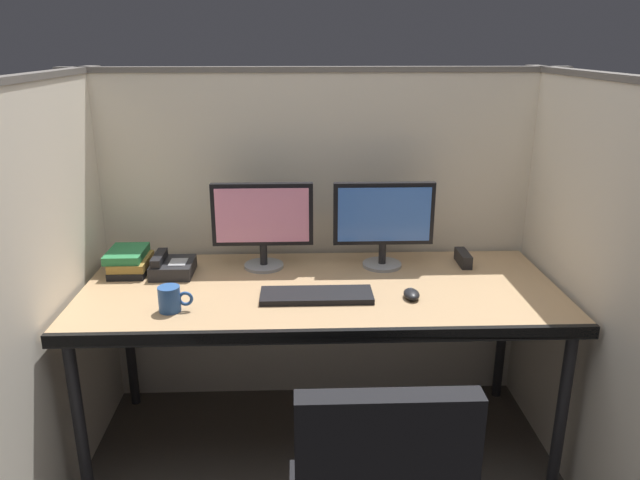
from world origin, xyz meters
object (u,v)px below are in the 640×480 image
Objects in this scene: book_stack at (129,261)px; coffee_mug at (170,299)px; desk_phone at (172,267)px; red_stapler at (463,258)px; computer_mouse at (411,294)px; monitor_left at (263,220)px; monitor_right at (384,219)px; desk at (321,299)px; keyboard_main at (317,295)px.

book_stack reaches higher than coffee_mug.
coffee_mug is at bearing -79.46° from desk_phone.
red_stapler is 0.68× the size of book_stack.
book_stack is at bearing 164.43° from computer_mouse.
book_stack is 0.47m from coffee_mug.
monitor_left is 4.48× the size of computer_mouse.
monitor_right is at bearing -177.86° from red_stapler.
computer_mouse is (0.34, -0.12, 0.07)m from desk.
red_stapler is (0.64, 0.24, 0.08)m from desk.
coffee_mug is (-0.53, -0.10, 0.04)m from keyboard_main.
desk_phone reaches higher than keyboard_main.
computer_mouse is (0.58, -0.36, -0.20)m from monitor_left.
desk is 4.42× the size of monitor_right.
monitor_left is 2.26× the size of desk_phone.
book_stack is at bearing -178.48° from monitor_right.
monitor_left is (-0.24, 0.24, 0.27)m from desk.
coffee_mug is at bearing -160.29° from desk.
desk_phone is at bearing -10.13° from book_stack.
monitor_right is at bearing 3.91° from desk_phone.
desk_phone is 0.86× the size of book_stack.
desk_phone is (-0.60, 0.27, 0.02)m from keyboard_main.
computer_mouse is 0.90m from coffee_mug.
keyboard_main is at bearing -24.22° from desk_phone.
monitor_right reaches higher than desk.
monitor_left is 1.00× the size of keyboard_main.
book_stack reaches higher than desk.
red_stapler is at bearing 1.68° from book_stack.
monitor_left is 0.59m from book_stack.
keyboard_main is at bearing -21.14° from book_stack.
monitor_left is at bearing 54.09° from coffee_mug.
red_stapler is 1.44m from book_stack.
computer_mouse is at bearing -16.57° from desk_phone.
red_stapler is (0.66, 0.35, 0.02)m from keyboard_main.
desk is at bearing -15.25° from desk_phone.
book_stack is (-1.44, -0.04, 0.02)m from red_stapler.
computer_mouse is 0.44× the size of book_stack.
monitor_left is 0.45m from keyboard_main.
desk is 4.42× the size of keyboard_main.
desk is 0.69m from red_stapler.
monitor_right is at bearing 39.75° from desk.
red_stapler is (0.88, 0.01, -0.19)m from monitor_left.
coffee_mug is (0.07, -0.37, 0.01)m from desk_phone.
coffee_mug is at bearing -57.90° from book_stack.
monitor_left is at bearing 10.03° from desk_phone.
computer_mouse is at bearing -31.40° from monitor_left.
red_stapler is at bearing 3.40° from desk_phone.
monitor_left is 3.41× the size of coffee_mug.
computer_mouse is (0.36, -0.02, 0.01)m from keyboard_main.
monitor_right is 1.00× the size of keyboard_main.
computer_mouse reaches higher than keyboard_main.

